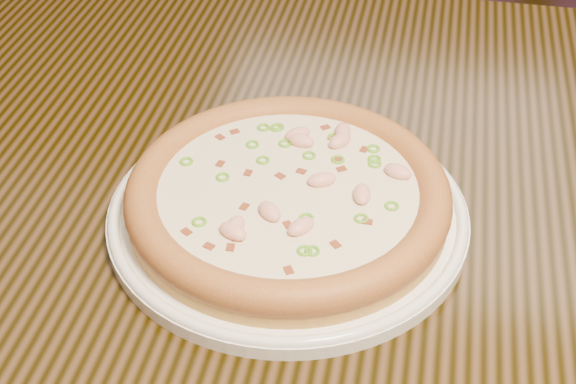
# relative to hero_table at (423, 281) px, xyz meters

# --- Properties ---
(ground) EXTENTS (9.00, 9.00, 0.00)m
(ground) POSITION_rel_hero_table_xyz_m (-0.18, 0.43, -0.65)
(ground) COLOR black
(hero_table) EXTENTS (1.20, 0.80, 0.75)m
(hero_table) POSITION_rel_hero_table_xyz_m (0.00, 0.00, 0.00)
(hero_table) COLOR black
(hero_table) RESTS_ON ground
(plate) EXTENTS (0.30, 0.30, 0.02)m
(plate) POSITION_rel_hero_table_xyz_m (-0.12, -0.05, 0.11)
(plate) COLOR white
(plate) RESTS_ON hero_table
(pizza) EXTENTS (0.27, 0.27, 0.03)m
(pizza) POSITION_rel_hero_table_xyz_m (-0.12, -0.05, 0.13)
(pizza) COLOR gold
(pizza) RESTS_ON plate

